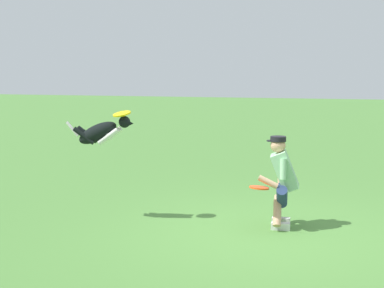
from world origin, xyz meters
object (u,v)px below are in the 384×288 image
object	(u,v)px
frisbee_flying	(122,114)
frisbee_held	(259,188)
person	(282,179)
dog	(101,132)

from	to	relation	value
frisbee_flying	frisbee_held	size ratio (longest dim) A/B	0.96
person	frisbee_flying	size ratio (longest dim) A/B	4.94
person	frisbee_flying	world-z (taller)	frisbee_flying
dog	frisbee_flying	bearing A→B (deg)	0.37
person	dog	bearing A→B (deg)	0.69
frisbee_flying	frisbee_held	bearing A→B (deg)	177.42
person	frisbee_held	bearing A→B (deg)	38.35
person	frisbee_held	world-z (taller)	person
dog	person	bearing A→B (deg)	0.74
frisbee_held	dog	bearing A→B (deg)	-1.72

